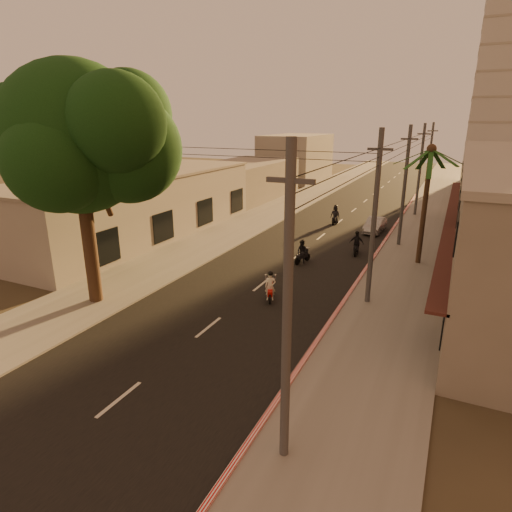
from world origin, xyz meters
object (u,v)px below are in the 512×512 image
object	(u,v)px
scooter_mid_b	(356,244)
parked_car	(375,225)
palm_tree	(431,156)
scooter_mid_a	(302,252)
scooter_far_a	(335,215)
scooter_red	(270,287)
broadleaf_tree	(85,139)

from	to	relation	value
scooter_mid_b	parked_car	distance (m)	7.13
palm_tree	scooter_mid_b	distance (m)	7.67
scooter_mid_a	scooter_mid_b	distance (m)	4.56
scooter_mid_a	scooter_far_a	size ratio (longest dim) A/B	0.90
scooter_red	scooter_far_a	world-z (taller)	scooter_far_a
parked_car	scooter_mid_a	bearing A→B (deg)	-102.88
scooter_mid_b	scooter_far_a	distance (m)	9.40
scooter_mid_a	scooter_far_a	xyz separation A→B (m)	(-1.01, 12.10, 0.05)
broadleaf_tree	scooter_mid_b	size ratio (longest dim) A/B	6.67
scooter_red	parked_car	size ratio (longest dim) A/B	0.44
broadleaf_tree	palm_tree	distance (m)	20.18
palm_tree	scooter_mid_b	world-z (taller)	palm_tree
palm_tree	scooter_mid_b	bearing A→B (deg)	175.05
broadleaf_tree	palm_tree	world-z (taller)	broadleaf_tree
scooter_mid_a	parked_car	distance (m)	11.06
scooter_red	scooter_mid_b	bearing A→B (deg)	55.09
scooter_mid_a	scooter_far_a	world-z (taller)	scooter_far_a
scooter_mid_a	parked_car	bearing A→B (deg)	90.58
palm_tree	scooter_red	world-z (taller)	palm_tree
scooter_red	scooter_mid_a	world-z (taller)	scooter_red
scooter_far_a	scooter_red	bearing A→B (deg)	-86.87
broadleaf_tree	scooter_red	bearing A→B (deg)	27.05
scooter_mid_b	scooter_far_a	size ratio (longest dim) A/B	0.97
scooter_far_a	broadleaf_tree	bearing A→B (deg)	-107.30
scooter_red	scooter_mid_a	distance (m)	6.64
scooter_red	parked_car	world-z (taller)	scooter_red
scooter_far_a	parked_car	world-z (taller)	scooter_far_a
broadleaf_tree	scooter_mid_a	distance (m)	15.13
broadleaf_tree	scooter_far_a	bearing A→B (deg)	74.22
scooter_mid_b	scooter_far_a	xyz separation A→B (m)	(-3.88, 8.56, 0.01)
scooter_mid_a	scooter_red	bearing A→B (deg)	-69.69
scooter_red	parked_car	distance (m)	17.45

